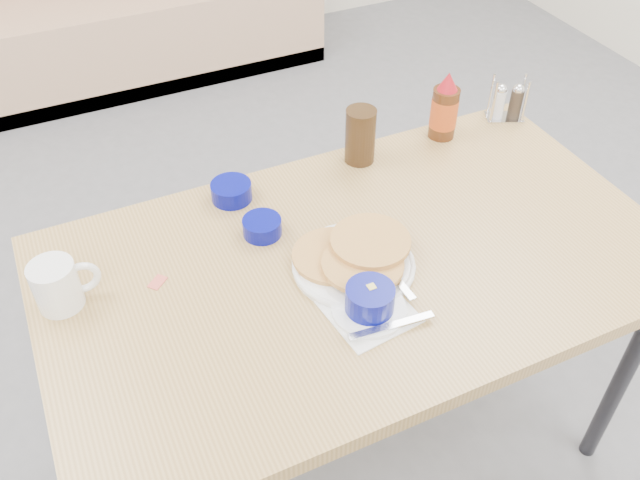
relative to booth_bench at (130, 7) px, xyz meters
name	(u,v)px	position (x,y,z in m)	size (l,w,h in m)	color
booth_bench	(130,7)	(0.00, 0.00, 0.00)	(1.90, 0.56, 1.22)	tan
dining_table	(360,277)	(0.00, -2.53, 0.35)	(1.40, 0.80, 0.76)	tan
pancake_plate	(355,259)	(-0.02, -2.55, 0.43)	(0.27, 0.29, 0.05)	white
coffee_mug	(58,284)	(-0.62, -2.39, 0.46)	(0.14, 0.09, 0.11)	white
grits_setting	(370,302)	(-0.06, -2.69, 0.44)	(0.20, 0.18, 0.07)	white
creamer_bowl	(262,227)	(-0.17, -2.37, 0.43)	(0.09, 0.09, 0.04)	#050972
butter_bowl	(231,191)	(-0.19, -2.21, 0.43)	(0.10, 0.10, 0.04)	#050972
amber_tumbler	(360,136)	(0.17, -2.20, 0.48)	(0.08, 0.08, 0.15)	#311F0F
condiment_caddy	(507,104)	(0.64, -2.19, 0.45)	(0.12, 0.10, 0.13)	silver
syrup_bottle	(444,109)	(0.43, -2.19, 0.49)	(0.07, 0.07, 0.19)	#47230F
sugar_wrapper	(157,282)	(-0.43, -2.42, 0.41)	(0.04, 0.03, 0.00)	#D75447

